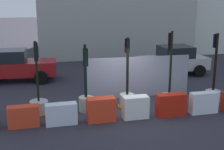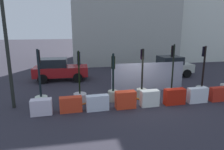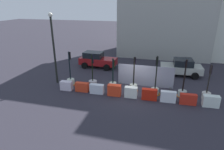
{
  "view_description": "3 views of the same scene",
  "coord_description": "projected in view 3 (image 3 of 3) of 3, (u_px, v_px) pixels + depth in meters",
  "views": [
    {
      "loc": [
        -3.15,
        -11.81,
        4.54
      ],
      "look_at": [
        -0.75,
        -0.11,
        1.48
      ],
      "focal_mm": 49.3,
      "sensor_mm": 36.0,
      "label": 1
    },
    {
      "loc": [
        -4.0,
        -10.91,
        4.18
      ],
      "look_at": [
        -1.72,
        0.75,
        1.34
      ],
      "focal_mm": 32.79,
      "sensor_mm": 36.0,
      "label": 2
    },
    {
      "loc": [
        2.03,
        -14.77,
        7.06
      ],
      "look_at": [
        -1.99,
        0.4,
        1.11
      ],
      "focal_mm": 31.09,
      "sensor_mm": 36.0,
      "label": 3
    }
  ],
  "objects": [
    {
      "name": "construction_barrier_7",
      "position": [
        188.0,
        99.0,
        14.1
      ],
      "size": [
        1.17,
        0.41,
        0.82
      ],
      "color": "red",
      "rests_on": "ground_plane"
    },
    {
      "name": "building_main_facade",
      "position": [
        166.0,
        3.0,
        26.18
      ],
      "size": [
        12.18,
        8.63,
        13.66
      ],
      "color": "#A5A79F",
      "rests_on": "ground_plane"
    },
    {
      "name": "traffic_light_4",
      "position": [
        155.0,
        88.0,
        15.64
      ],
      "size": [
        0.86,
        0.86,
        3.18
      ],
      "color": "#AFB4A0",
      "rests_on": "ground_plane"
    },
    {
      "name": "construction_barrier_0",
      "position": [
        66.0,
        86.0,
        16.45
      ],
      "size": [
        1.01,
        0.51,
        0.77
      ],
      "color": "silver",
      "rests_on": "ground_plane"
    },
    {
      "name": "street_lamp_post",
      "position": [
        53.0,
        44.0,
        16.75
      ],
      "size": [
        0.36,
        0.36,
        6.24
      ],
      "color": "black",
      "rests_on": "ground_plane"
    },
    {
      "name": "construction_barrier_5",
      "position": [
        149.0,
        94.0,
        14.77
      ],
      "size": [
        1.16,
        0.45,
        0.87
      ],
      "color": "red",
      "rests_on": "ground_plane"
    },
    {
      "name": "construction_barrier_6",
      "position": [
        168.0,
        97.0,
        14.44
      ],
      "size": [
        1.14,
        0.41,
        0.86
      ],
      "color": "white",
      "rests_on": "ground_plane"
    },
    {
      "name": "construction_barrier_8",
      "position": [
        211.0,
        101.0,
        13.79
      ],
      "size": [
        1.13,
        0.5,
        0.85
      ],
      "color": "white",
      "rests_on": "ground_plane"
    },
    {
      "name": "ground_plane",
      "position": [
        134.0,
        91.0,
        16.34
      ],
      "size": [
        120.0,
        120.0,
        0.0
      ],
      "primitive_type": "plane",
      "color": "#2D2A34"
    },
    {
      "name": "construction_barrier_1",
      "position": [
        82.0,
        87.0,
        16.17
      ],
      "size": [
        1.11,
        0.46,
        0.77
      ],
      "color": "red",
      "rests_on": "ground_plane"
    },
    {
      "name": "traffic_light_6",
      "position": [
        207.0,
        93.0,
        14.89
      ],
      "size": [
        0.65,
        0.65,
        2.78
      ],
      "color": "beige",
      "rests_on": "ground_plane"
    },
    {
      "name": "traffic_light_2",
      "position": [
        113.0,
        82.0,
        16.53
      ],
      "size": [
        0.6,
        0.6,
        2.73
      ],
      "color": "#B8B8A3",
      "rests_on": "ground_plane"
    },
    {
      "name": "traffic_light_3",
      "position": [
        133.0,
        85.0,
        16.26
      ],
      "size": [
        0.8,
        0.8,
        2.94
      ],
      "color": "#B4B9A7",
      "rests_on": "ground_plane"
    },
    {
      "name": "construction_barrier_4",
      "position": [
        131.0,
        92.0,
        15.14
      ],
      "size": [
        1.0,
        0.49,
        0.87
      ],
      "color": "white",
      "rests_on": "ground_plane"
    },
    {
      "name": "construction_barrier_3",
      "position": [
        114.0,
        90.0,
        15.43
      ],
      "size": [
        1.07,
        0.51,
        0.91
      ],
      "color": "red",
      "rests_on": "ground_plane"
    },
    {
      "name": "traffic_light_5",
      "position": [
        183.0,
        90.0,
        15.26
      ],
      "size": [
        0.82,
        0.82,
        3.03
      ],
      "color": "#AEB4AD",
      "rests_on": "ground_plane"
    },
    {
      "name": "traffic_light_0",
      "position": [
        71.0,
        79.0,
        17.46
      ],
      "size": [
        0.85,
        0.85,
        3.06
      ],
      "color": "silver",
      "rests_on": "ground_plane"
    },
    {
      "name": "car_red_compact",
      "position": [
        97.0,
        60.0,
        22.04
      ],
      "size": [
        4.2,
        2.15,
        1.74
      ],
      "color": "maroon",
      "rests_on": "ground_plane"
    },
    {
      "name": "traffic_light_1",
      "position": [
        93.0,
        82.0,
        17.16
      ],
      "size": [
        0.92,
        0.92,
        2.91
      ],
      "color": "#B5ACB1",
      "rests_on": "ground_plane"
    },
    {
      "name": "site_fence_panel",
      "position": [
        145.0,
        76.0,
        17.04
      ],
      "size": [
        4.87,
        0.5,
        1.89
      ],
      "color": "#9395A8",
      "rests_on": "ground_plane"
    },
    {
      "name": "construction_barrier_2",
      "position": [
        97.0,
        89.0,
        15.79
      ],
      "size": [
        1.15,
        0.44,
        0.79
      ],
      "color": "silver",
      "rests_on": "ground_plane"
    },
    {
      "name": "car_silver_hatchback",
      "position": [
        181.0,
        67.0,
        19.65
      ],
      "size": [
        4.12,
        2.44,
        1.69
      ],
      "color": "#B6BAAF",
      "rests_on": "ground_plane"
    }
  ]
}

